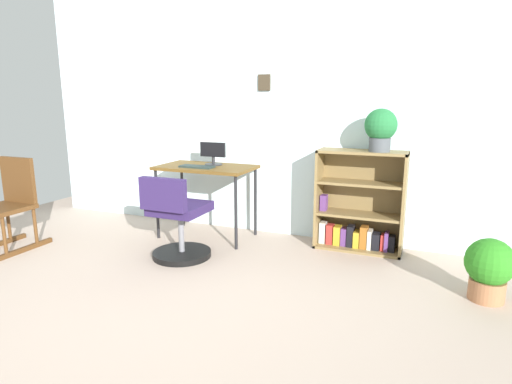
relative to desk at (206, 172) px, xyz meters
The scene contains 10 objects.
ground_plane 1.88m from the desk, 77.34° to the right, with size 6.24×6.24×0.00m, color #B49E8E.
wall_back 0.84m from the desk, 48.36° to the left, with size 5.20×0.12×2.56m.
desk is the anchor object (origin of this frame).
monitor 0.20m from the desk, 63.46° to the left, with size 0.27×0.18×0.23m.
keyboard 0.15m from the desk, 104.53° to the right, with size 0.34×0.13×0.02m, color #24322F.
office_chair 0.74m from the desk, 83.93° to the right, with size 0.52×0.55×0.76m.
rocking_chair 1.84m from the desk, 147.01° to the right, with size 0.42×0.64×0.85m.
bookshelf_low 1.53m from the desk, ahead, with size 0.79×0.30×0.93m.
potted_plant_on_shelf 1.72m from the desk, ahead, with size 0.28×0.28×0.37m.
potted_plant_floor 2.59m from the desk, 11.47° to the right, with size 0.33×0.33×0.45m.
Camera 1 is at (1.68, -1.96, 1.38)m, focal length 29.80 mm.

